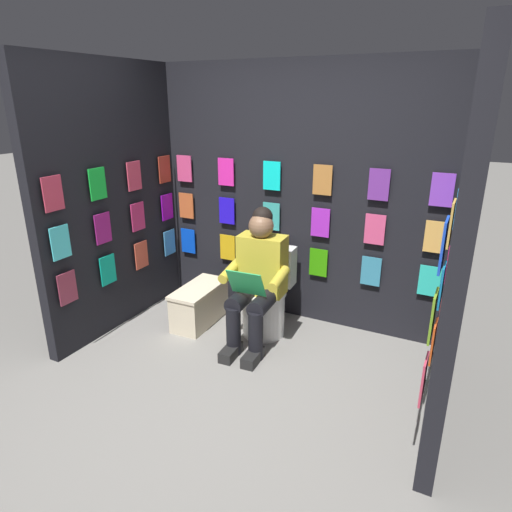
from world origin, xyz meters
name	(u,v)px	position (x,y,z in m)	size (l,w,h in m)	color
ground_plane	(201,414)	(0.00, 0.00, 0.00)	(30.00, 30.00, 0.00)	gray
display_wall_back	(299,197)	(0.00, -1.71, 1.18)	(2.88, 0.14, 2.36)	black
display_wall_left	(464,247)	(-1.44, -0.83, 1.18)	(0.14, 1.66, 2.36)	black
display_wall_right	(112,200)	(1.44, -0.83, 1.18)	(0.14, 1.66, 2.36)	black
toilet	(267,298)	(0.11, -1.26, 0.33)	(0.42, 0.57, 0.77)	white
person_reading	(257,278)	(0.10, -1.04, 0.60)	(0.54, 0.70, 1.19)	gold
comic_longbox_near	(200,305)	(0.74, -1.11, 0.19)	(0.32, 0.65, 0.37)	beige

